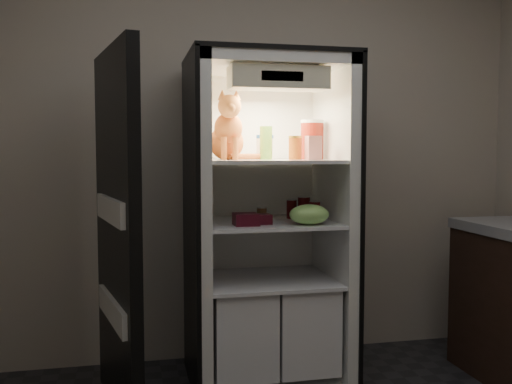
% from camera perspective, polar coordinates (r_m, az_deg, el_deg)
% --- Properties ---
extents(room_shell, '(3.60, 3.60, 3.60)m').
position_cam_1_polar(room_shell, '(1.99, 10.54, 12.18)').
color(room_shell, white).
rests_on(room_shell, floor).
extents(refrigerator, '(0.90, 0.72, 1.88)m').
position_cam_1_polar(refrigerator, '(3.33, 0.98, -5.32)').
color(refrigerator, white).
rests_on(refrigerator, floor).
extents(fridge_door, '(0.24, 0.86, 1.85)m').
position_cam_1_polar(fridge_door, '(2.96, -13.74, -4.25)').
color(fridge_door, black).
rests_on(fridge_door, floor).
extents(tabby_cat, '(0.32, 0.37, 0.39)m').
position_cam_1_polar(tabby_cat, '(3.23, -2.84, 5.82)').
color(tabby_cat, '#CC531A').
rests_on(tabby_cat, refrigerator).
extents(parmesan_shaker, '(0.07, 0.07, 0.19)m').
position_cam_1_polar(parmesan_shaker, '(3.26, 1.00, 4.93)').
color(parmesan_shaker, '#268D2C').
rests_on(parmesan_shaker, refrigerator).
extents(mayo_tub, '(0.10, 0.10, 0.14)m').
position_cam_1_polar(mayo_tub, '(3.37, 0.89, 4.51)').
color(mayo_tub, white).
rests_on(mayo_tub, refrigerator).
extents(salsa_jar, '(0.08, 0.08, 0.13)m').
position_cam_1_polar(salsa_jar, '(3.22, 3.94, 4.44)').
color(salsa_jar, maroon).
rests_on(salsa_jar, refrigerator).
extents(pepper_jar, '(0.14, 0.14, 0.23)m').
position_cam_1_polar(pepper_jar, '(3.37, 5.63, 5.23)').
color(pepper_jar, maroon).
rests_on(pepper_jar, refrigerator).
extents(cream_carton, '(0.08, 0.08, 0.13)m').
position_cam_1_polar(cream_carton, '(3.18, 5.75, 4.42)').
color(cream_carton, beige).
rests_on(cream_carton, refrigerator).
extents(soda_can_a, '(0.06, 0.06, 0.11)m').
position_cam_1_polar(soda_can_a, '(3.37, 3.59, -1.71)').
color(soda_can_a, black).
rests_on(soda_can_a, refrigerator).
extents(soda_can_b, '(0.07, 0.07, 0.13)m').
position_cam_1_polar(soda_can_b, '(3.35, 4.81, -1.58)').
color(soda_can_b, black).
rests_on(soda_can_b, refrigerator).
extents(soda_can_c, '(0.06, 0.06, 0.11)m').
position_cam_1_polar(soda_can_c, '(3.28, 5.91, -1.89)').
color(soda_can_c, black).
rests_on(soda_can_c, refrigerator).
extents(condiment_jar, '(0.06, 0.06, 0.08)m').
position_cam_1_polar(condiment_jar, '(3.28, 0.59, -2.15)').
color(condiment_jar, '#523117').
rests_on(condiment_jar, refrigerator).
extents(grape_bag, '(0.22, 0.16, 0.11)m').
position_cam_1_polar(grape_bag, '(3.10, 5.35, -2.25)').
color(grape_bag, '#89CD5F').
rests_on(grape_bag, refrigerator).
extents(berry_box_left, '(0.13, 0.13, 0.06)m').
position_cam_1_polar(berry_box_left, '(3.06, -1.02, -2.75)').
color(berry_box_left, '#460B1B').
rests_on(berry_box_left, refrigerator).
extents(berry_box_right, '(0.11, 0.11, 0.05)m').
position_cam_1_polar(berry_box_right, '(3.12, 0.48, -2.71)').
color(berry_box_right, '#460B1B').
rests_on(berry_box_right, refrigerator).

